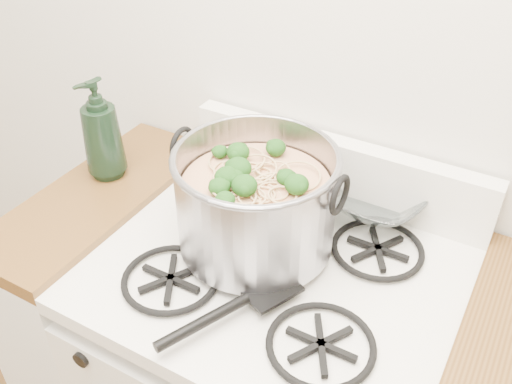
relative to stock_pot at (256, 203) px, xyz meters
name	(u,v)px	position (x,y,z in m)	size (l,w,h in m)	color
counter_left	(123,317)	(-0.44, -0.03, -0.57)	(0.25, 0.65, 0.92)	silver
stock_pot	(256,203)	(0.00, 0.00, 0.00)	(0.37, 0.34, 0.23)	#97969F
spatula	(269,286)	(0.10, -0.12, -0.09)	(0.29, 0.31, 0.02)	black
glass_bowl	(373,202)	(0.18, 0.25, -0.09)	(0.10, 0.10, 0.02)	white
bottle	(101,129)	(-0.46, 0.05, 0.02)	(0.10, 0.10, 0.26)	black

